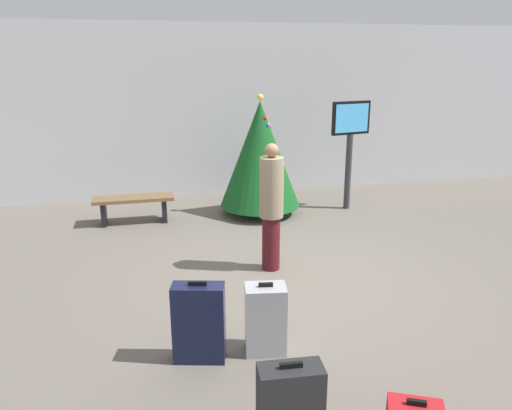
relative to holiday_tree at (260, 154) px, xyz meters
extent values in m
plane|color=#665E54|center=(-0.26, -2.89, -1.14)|extent=(16.00, 16.00, 0.00)
cube|color=silver|center=(-0.26, 1.66, 0.62)|extent=(16.00, 0.20, 3.52)
cylinder|color=#4C3319|center=(0.00, 0.00, -1.05)|extent=(0.12, 0.12, 0.17)
cone|color=#14511E|center=(0.00, 0.00, 0.00)|extent=(1.48, 1.48, 1.94)
sphere|color=#F2D84C|center=(0.00, 0.00, 1.03)|extent=(0.12, 0.12, 0.12)
sphere|color=red|center=(0.06, -0.09, 0.67)|extent=(0.08, 0.08, 0.08)
sphere|color=yellow|center=(0.15, 0.03, 0.54)|extent=(0.08, 0.08, 0.08)
sphere|color=blue|center=(0.10, -0.12, 0.54)|extent=(0.08, 0.08, 0.08)
sphere|color=silver|center=(-0.32, 0.40, -0.43)|extent=(0.08, 0.08, 0.08)
sphere|color=red|center=(0.18, 0.03, 0.47)|extent=(0.08, 0.08, 0.08)
sphere|color=red|center=(0.10, -0.46, -0.32)|extent=(0.08, 0.08, 0.08)
cylinder|color=#333338|center=(1.73, -0.06, -0.41)|extent=(0.12, 0.12, 1.46)
cube|color=black|center=(1.73, -0.06, 0.62)|extent=(0.80, 0.24, 0.61)
cube|color=#4CB2F2|center=(1.73, -0.11, 0.62)|extent=(0.70, 0.16, 0.52)
cube|color=brown|center=(-2.31, -0.03, -0.69)|extent=(1.40, 0.44, 0.06)
cube|color=black|center=(-2.84, -0.03, -0.93)|extent=(0.08, 0.35, 0.42)
cube|color=black|center=(-1.79, -0.03, -0.93)|extent=(0.08, 0.35, 0.42)
cylinder|color=#4C1419|center=(-0.44, -2.52, -0.75)|extent=(0.25, 0.25, 0.77)
cylinder|color=gray|center=(-0.44, -2.52, 0.04)|extent=(0.46, 0.46, 0.82)
sphere|color=#8C6647|center=(-0.44, -2.52, 0.54)|extent=(0.19, 0.19, 0.19)
cube|color=#141938|center=(-1.67, -4.46, -0.74)|extent=(0.54, 0.33, 0.80)
cube|color=black|center=(-1.67, -4.46, -0.32)|extent=(0.18, 0.07, 0.04)
cube|color=#232326|center=(-1.15, -5.77, -0.78)|extent=(0.49, 0.26, 0.71)
cube|color=black|center=(-1.15, -5.77, -0.41)|extent=(0.17, 0.04, 0.04)
cube|color=black|center=(-0.33, -6.12, -0.60)|extent=(0.13, 0.08, 0.04)
cube|color=#9EA0A5|center=(-1.01, -4.47, -0.78)|extent=(0.44, 0.34, 0.71)
cube|color=black|center=(-1.01, -4.47, -0.40)|extent=(0.14, 0.05, 0.04)
camera|label=1|loc=(-2.08, -8.69, 1.72)|focal=34.58mm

